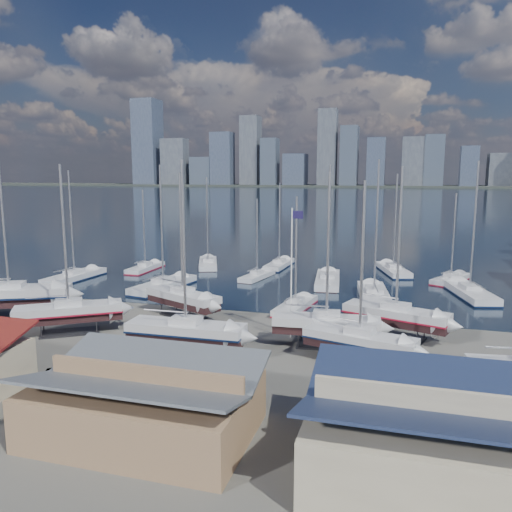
% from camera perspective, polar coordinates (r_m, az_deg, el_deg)
% --- Properties ---
extents(ground, '(1400.00, 1400.00, 0.00)m').
position_cam_1_polar(ground, '(44.29, -2.42, -9.94)').
color(ground, '#605E59').
rests_on(ground, ground).
extents(water, '(1400.00, 600.00, 0.40)m').
position_cam_1_polar(water, '(350.21, 13.93, 6.61)').
color(water, '#182838').
rests_on(water, ground).
extents(far_shore, '(1400.00, 80.00, 2.20)m').
position_cam_1_polar(far_shore, '(609.95, 14.91, 7.71)').
color(far_shore, '#2D332D').
rests_on(far_shore, ground).
extents(skyline, '(639.14, 43.80, 107.69)m').
position_cam_1_polar(skyline, '(604.28, 14.30, 11.33)').
color(skyline, '#475166').
rests_on(skyline, far_shore).
extents(shed_grey, '(12.60, 8.40, 4.17)m').
position_cam_1_polar(shed_grey, '(29.85, -12.58, -15.55)').
color(shed_grey, '#8C6B4C').
rests_on(shed_grey, ground).
extents(shed_blue, '(13.65, 9.45, 4.71)m').
position_cam_1_polar(shed_blue, '(26.73, 21.07, -18.43)').
color(shed_blue, '#BFB293').
rests_on(shed_blue, ground).
extents(sailboat_cradle_0, '(12.36, 8.04, 19.20)m').
position_cam_1_polar(sailboat_cradle_0, '(57.62, -26.35, -4.06)').
color(sailboat_cradle_0, '#2D2D33').
rests_on(sailboat_cradle_0, ground).
extents(sailboat_cradle_1, '(9.45, 7.52, 15.50)m').
position_cam_1_polar(sailboat_cradle_1, '(49.46, -20.59, -6.00)').
color(sailboat_cradle_1, '#2D2D33').
rests_on(sailboat_cradle_1, ground).
extents(sailboat_cradle_2, '(9.23, 6.07, 14.79)m').
position_cam_1_polar(sailboat_cradle_2, '(52.20, -8.37, -4.74)').
color(sailboat_cradle_2, '#2D2D33').
rests_on(sailboat_cradle_2, ground).
extents(sailboat_cradle_3, '(9.78, 2.97, 15.73)m').
position_cam_1_polar(sailboat_cradle_3, '(41.15, -8.01, -8.52)').
color(sailboat_cradle_3, '#2D2D33').
rests_on(sailboat_cradle_3, ground).
extents(sailboat_cradle_4, '(9.19, 3.25, 14.81)m').
position_cam_1_polar(sailboat_cradle_4, '(43.24, 8.05, -7.70)').
color(sailboat_cradle_4, '#2D2D33').
rests_on(sailboat_cradle_4, ground).
extents(sailboat_cradle_5, '(9.00, 4.69, 14.16)m').
position_cam_1_polar(sailboat_cradle_5, '(39.66, 11.75, -9.44)').
color(sailboat_cradle_5, '#2D2D33').
rests_on(sailboat_cradle_5, ground).
extents(sailboat_cradle_6, '(9.76, 5.61, 15.28)m').
position_cam_1_polar(sailboat_cradle_6, '(47.02, 15.67, -6.54)').
color(sailboat_cradle_6, '#2D2D33').
rests_on(sailboat_cradle_6, ground).
extents(sailboat_moored_0, '(3.65, 10.78, 15.87)m').
position_cam_1_polar(sailboat_moored_0, '(74.19, -20.01, -2.37)').
color(sailboat_moored_0, black).
rests_on(sailboat_moored_0, water).
extents(sailboat_moored_1, '(2.44, 8.65, 12.92)m').
position_cam_1_polar(sailboat_moored_1, '(78.47, -12.52, -1.41)').
color(sailboat_moored_1, black).
rests_on(sailboat_moored_1, water).
extents(sailboat_moored_2, '(6.14, 10.17, 14.85)m').
position_cam_1_polar(sailboat_moored_2, '(80.27, -5.51, -0.99)').
color(sailboat_moored_2, black).
rests_on(sailboat_moored_2, water).
extents(sailboat_moored_3, '(5.03, 11.42, 16.52)m').
position_cam_1_polar(sailboat_moored_3, '(65.38, -10.53, -3.48)').
color(sailboat_moored_3, black).
rests_on(sailboat_moored_3, water).
extents(sailboat_moored_4, '(3.53, 8.08, 11.80)m').
position_cam_1_polar(sailboat_moored_4, '(70.56, 0.13, -2.36)').
color(sailboat_moored_4, black).
rests_on(sailboat_moored_4, water).
extents(sailboat_moored_5, '(3.10, 9.45, 13.93)m').
position_cam_1_polar(sailboat_moored_5, '(79.29, 2.67, -1.09)').
color(sailboat_moored_5, black).
rests_on(sailboat_moored_5, water).
extents(sailboat_moored_6, '(3.65, 8.88, 12.89)m').
position_cam_1_polar(sailboat_moored_6, '(54.88, 4.53, -5.81)').
color(sailboat_moored_6, black).
rests_on(sailboat_moored_6, water).
extents(sailboat_moored_7, '(4.28, 11.27, 16.61)m').
position_cam_1_polar(sailboat_moored_7, '(67.97, 8.19, -2.92)').
color(sailboat_moored_7, black).
rests_on(sailboat_moored_7, water).
extents(sailboat_moored_8, '(5.64, 10.69, 15.38)m').
position_cam_1_polar(sailboat_moored_8, '(77.34, 15.40, -1.68)').
color(sailboat_moored_8, black).
rests_on(sailboat_moored_8, water).
extents(sailboat_moored_9, '(4.75, 11.64, 17.06)m').
position_cam_1_polar(sailboat_moored_9, '(60.48, 13.32, -4.60)').
color(sailboat_moored_9, black).
rests_on(sailboat_moored_9, water).
extents(sailboat_moored_10, '(5.77, 11.75, 16.93)m').
position_cam_1_polar(sailboat_moored_10, '(65.68, 23.20, -4.02)').
color(sailboat_moored_10, black).
rests_on(sailboat_moored_10, water).
extents(sailboat_moored_11, '(6.09, 8.60, 12.68)m').
position_cam_1_polar(sailboat_moored_11, '(73.50, 21.38, -2.56)').
color(sailboat_moored_11, black).
rests_on(sailboat_moored_11, water).
extents(car_a, '(2.33, 4.19, 1.35)m').
position_cam_1_polar(car_a, '(42.16, -27.19, -11.03)').
color(car_a, gray).
rests_on(car_a, ground).
extents(car_b, '(4.79, 3.20, 1.49)m').
position_cam_1_polar(car_b, '(37.81, -19.77, -12.74)').
color(car_b, gray).
rests_on(car_b, ground).
extents(car_c, '(3.19, 5.69, 1.50)m').
position_cam_1_polar(car_c, '(34.39, -7.93, -14.51)').
color(car_c, gray).
rests_on(car_c, ground).
extents(car_d, '(3.36, 5.52, 1.49)m').
position_cam_1_polar(car_d, '(31.30, 14.20, -17.23)').
color(car_d, gray).
rests_on(car_d, ground).
extents(flagpole, '(1.04, 0.12, 11.72)m').
position_cam_1_polar(flagpole, '(44.24, 4.18, -0.95)').
color(flagpole, white).
rests_on(flagpole, ground).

